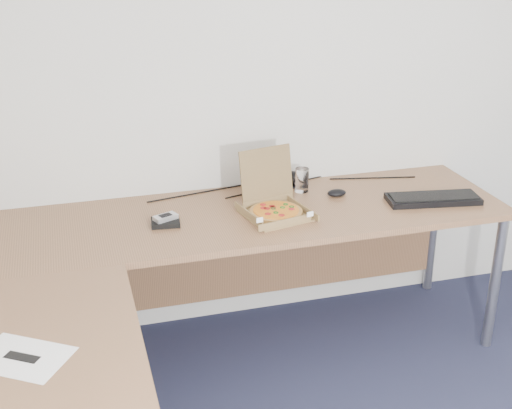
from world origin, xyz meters
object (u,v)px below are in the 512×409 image
object	(u,v)px
keyboard	(433,199)
wallet	(165,222)
drinking_glass	(302,180)
pizza_box	(275,208)
desk	(186,272)

from	to	relation	value
keyboard	wallet	distance (m)	1.27
wallet	drinking_glass	bearing A→B (deg)	23.35
drinking_glass	pizza_box	bearing A→B (deg)	-131.57
pizza_box	wallet	size ratio (longest dim) A/B	2.49
keyboard	wallet	world-z (taller)	keyboard
desk	wallet	distance (m)	0.41
desk	drinking_glass	size ratio (longest dim) A/B	21.16
drinking_glass	keyboard	bearing A→B (deg)	-28.47
pizza_box	keyboard	distance (m)	0.77
keyboard	desk	bearing A→B (deg)	-156.78
desk	drinking_glass	world-z (taller)	drinking_glass
drinking_glass	wallet	world-z (taller)	drinking_glass
pizza_box	desk	bearing A→B (deg)	-154.50
drinking_glass	wallet	size ratio (longest dim) A/B	0.95
desk	drinking_glass	bearing A→B (deg)	41.49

